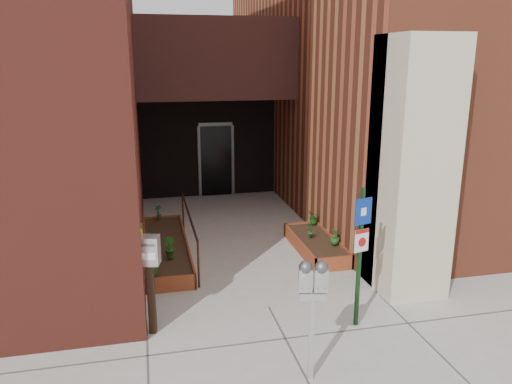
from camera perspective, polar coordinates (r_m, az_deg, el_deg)
ground at (r=8.54m, az=1.47°, el=-13.00°), size 80.00×80.00×0.00m
architecture at (r=14.33m, az=-6.31°, el=18.81°), size 20.00×14.60×10.00m
planter_left at (r=10.73m, az=-10.24°, el=-6.42°), size 0.90×3.60×0.30m
planter_right at (r=10.84m, az=6.85°, el=-6.07°), size 0.80×2.20×0.30m
handrail at (r=10.51m, az=-7.66°, el=-3.23°), size 0.04×3.34×0.90m
parking_meter at (r=6.30m, az=6.52°, el=-10.93°), size 0.38×0.21×1.63m
sign_post at (r=7.61m, az=11.88°, el=-5.75°), size 0.29×0.11×2.20m
payment_dropbox at (r=7.51m, az=-12.08°, el=-8.06°), size 0.35×0.29×1.54m
shrub_left_a at (r=9.12m, az=-11.73°, el=-8.18°), size 0.43×0.43×0.34m
shrub_left_b at (r=9.78m, az=-9.91°, el=-6.26°), size 0.31×0.31×0.40m
shrub_left_c at (r=10.63m, az=-11.95°, el=-4.83°), size 0.25×0.25×0.32m
shrub_left_d at (r=12.13m, az=-11.09°, el=-2.24°), size 0.25×0.25×0.34m
shrub_right_a at (r=10.43m, az=9.01°, el=-5.08°), size 0.24×0.24×0.32m
shrub_right_b at (r=10.78m, az=6.28°, el=-4.19°), size 0.22×0.22×0.36m
shrub_right_c at (r=11.61m, az=6.59°, el=-2.91°), size 0.34×0.34×0.32m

